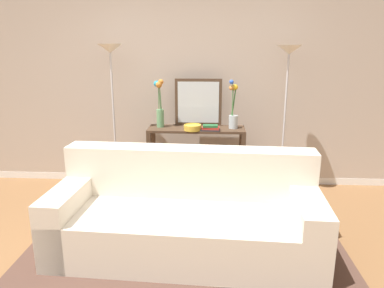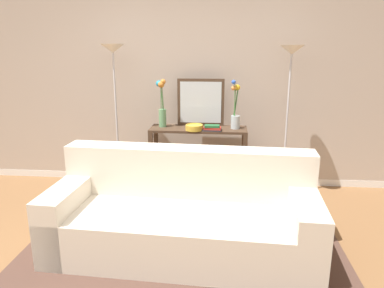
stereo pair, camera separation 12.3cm
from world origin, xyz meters
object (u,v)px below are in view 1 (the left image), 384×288
(floor_lamp_left, at_px, (112,78))
(wall_mirror, at_px, (198,102))
(couch, at_px, (186,218))
(floor_lamp_right, at_px, (287,80))
(vase_tall_flowers, at_px, (160,105))
(book_row_under_console, at_px, (172,187))
(book_stack, at_px, (210,128))
(fruit_bowl, at_px, (193,127))
(console_table, at_px, (196,149))
(vase_short_flowers, at_px, (233,110))

(floor_lamp_left, height_order, wall_mirror, floor_lamp_left)
(couch, relative_size, floor_lamp_left, 1.29)
(floor_lamp_right, bearing_deg, vase_tall_flowers, 177.00)
(couch, distance_m, book_row_under_console, 1.39)
(wall_mirror, relative_size, book_stack, 2.53)
(floor_lamp_right, relative_size, wall_mirror, 3.13)
(couch, relative_size, book_row_under_console, 6.75)
(wall_mirror, distance_m, fruit_bowl, 0.38)
(console_table, bearing_deg, fruit_bowl, -108.52)
(couch, xyz_separation_m, book_row_under_console, (-0.28, 1.34, -0.26))
(wall_mirror, bearing_deg, vase_short_flowers, -17.99)
(floor_lamp_right, xyz_separation_m, wall_mirror, (-1.01, 0.21, -0.29))
(book_stack, bearing_deg, vase_short_flowers, 28.42)
(console_table, bearing_deg, floor_lamp_right, -3.03)
(console_table, height_order, vase_short_flowers, vase_short_flowers)
(vase_tall_flowers, bearing_deg, floor_lamp_left, -171.92)
(vase_tall_flowers, relative_size, vase_short_flowers, 1.00)
(vase_short_flowers, bearing_deg, floor_lamp_left, -177.02)
(vase_tall_flowers, bearing_deg, fruit_bowl, -19.29)
(console_table, distance_m, vase_tall_flowers, 0.69)
(vase_short_flowers, bearing_deg, wall_mirror, 162.01)
(vase_tall_flowers, bearing_deg, couch, -73.07)
(wall_mirror, distance_m, vase_tall_flowers, 0.48)
(wall_mirror, relative_size, vase_short_flowers, 0.99)
(vase_tall_flowers, xyz_separation_m, book_row_under_console, (0.14, -0.02, -1.04))
(book_stack, bearing_deg, fruit_bowl, 178.27)
(floor_lamp_right, xyz_separation_m, fruit_bowl, (-1.06, -0.06, -0.55))
(console_table, distance_m, floor_lamp_right, 1.33)
(floor_lamp_left, distance_m, book_stack, 1.28)
(floor_lamp_right, bearing_deg, book_row_under_console, 177.66)
(floor_lamp_right, height_order, book_stack, floor_lamp_right)
(floor_lamp_right, xyz_separation_m, vase_tall_flowers, (-1.47, 0.08, -0.31))
(couch, bearing_deg, console_table, 88.82)
(vase_tall_flowers, xyz_separation_m, fruit_bowl, (0.40, -0.14, -0.23))
(vase_short_flowers, height_order, book_stack, vase_short_flowers)
(couch, relative_size, console_table, 2.01)
(console_table, relative_size, floor_lamp_right, 0.65)
(couch, height_order, book_stack, book_stack)
(couch, height_order, floor_lamp_right, floor_lamp_right)
(couch, distance_m, floor_lamp_right, 1.99)
(console_table, relative_size, floor_lamp_left, 0.64)
(console_table, height_order, vase_tall_flowers, vase_tall_flowers)
(floor_lamp_right, bearing_deg, fruit_bowl, -176.56)
(vase_tall_flowers, bearing_deg, book_stack, -13.54)
(console_table, xyz_separation_m, vase_short_flowers, (0.43, 0.02, 0.48))
(couch, height_order, vase_short_flowers, vase_short_flowers)
(floor_lamp_left, xyz_separation_m, vase_tall_flowers, (0.54, 0.08, -0.32))
(couch, bearing_deg, floor_lamp_left, 126.65)
(book_stack, relative_size, book_row_under_console, 0.65)
(console_table, xyz_separation_m, book_row_under_console, (-0.30, 0.00, -0.51))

